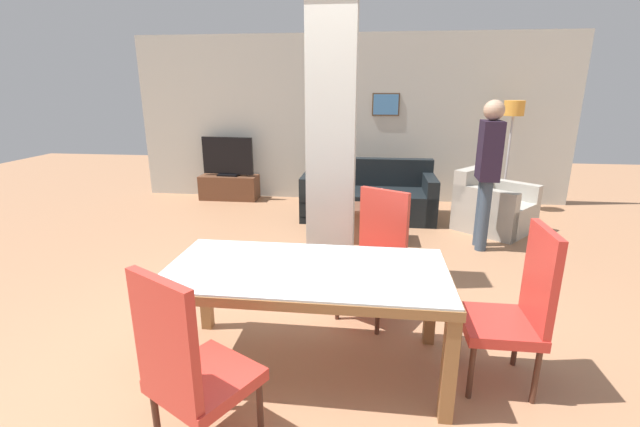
{
  "coord_description": "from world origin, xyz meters",
  "views": [
    {
      "loc": [
        0.4,
        -2.53,
        1.87
      ],
      "look_at": [
        0.0,
        0.74,
        0.89
      ],
      "focal_mm": 24.0,
      "sensor_mm": 36.0,
      "label": 1
    }
  ],
  "objects_px": {
    "dining_chair_near_left": "(189,366)",
    "tv_stand": "(230,187)",
    "dining_chair_head_right": "(517,306)",
    "floor_lamp": "(513,120)",
    "dining_chair_far_right": "(376,253)",
    "sofa": "(368,198)",
    "bottle": "(381,200)",
    "armchair": "(492,209)",
    "dining_table": "(306,288)",
    "tv_screen": "(228,157)",
    "standing_person": "(488,165)",
    "coffee_table": "(376,223)"
  },
  "relations": [
    {
      "from": "dining_table",
      "to": "dining_chair_far_right",
      "type": "height_order",
      "value": "dining_chair_far_right"
    },
    {
      "from": "bottle",
      "to": "tv_screen",
      "type": "height_order",
      "value": "tv_screen"
    },
    {
      "from": "armchair",
      "to": "standing_person",
      "type": "xyz_separation_m",
      "value": [
        -0.31,
        -0.74,
        0.72
      ]
    },
    {
      "from": "dining_chair_far_right",
      "to": "coffee_table",
      "type": "xyz_separation_m",
      "value": [
        0.02,
        1.81,
        -0.32
      ]
    },
    {
      "from": "dining_table",
      "to": "dining_chair_far_right",
      "type": "bearing_deg",
      "value": 60.23
    },
    {
      "from": "dining_chair_head_right",
      "to": "armchair",
      "type": "height_order",
      "value": "dining_chair_head_right"
    },
    {
      "from": "dining_table",
      "to": "tv_screen",
      "type": "relative_size",
      "value": 2.07
    },
    {
      "from": "dining_chair_near_left",
      "to": "tv_stand",
      "type": "bearing_deg",
      "value": 135.88
    },
    {
      "from": "coffee_table",
      "to": "standing_person",
      "type": "distance_m",
      "value": 1.47
    },
    {
      "from": "dining_chair_near_left",
      "to": "tv_stand",
      "type": "relative_size",
      "value": 1.08
    },
    {
      "from": "sofa",
      "to": "floor_lamp",
      "type": "height_order",
      "value": "floor_lamp"
    },
    {
      "from": "dining_table",
      "to": "sofa",
      "type": "distance_m",
      "value": 3.71
    },
    {
      "from": "coffee_table",
      "to": "dining_table",
      "type": "bearing_deg",
      "value": -100.4
    },
    {
      "from": "dining_chair_head_right",
      "to": "standing_person",
      "type": "relative_size",
      "value": 0.61
    },
    {
      "from": "dining_table",
      "to": "coffee_table",
      "type": "height_order",
      "value": "dining_table"
    },
    {
      "from": "sofa",
      "to": "armchair",
      "type": "height_order",
      "value": "sofa"
    },
    {
      "from": "bottle",
      "to": "tv_screen",
      "type": "xyz_separation_m",
      "value": [
        -2.56,
        1.87,
        0.19
      ]
    },
    {
      "from": "dining_table",
      "to": "standing_person",
      "type": "xyz_separation_m",
      "value": [
        1.73,
        2.53,
        0.41
      ]
    },
    {
      "from": "dining_table",
      "to": "tv_stand",
      "type": "height_order",
      "value": "dining_table"
    },
    {
      "from": "bottle",
      "to": "tv_stand",
      "type": "distance_m",
      "value": 3.19
    },
    {
      "from": "dining_table",
      "to": "tv_screen",
      "type": "height_order",
      "value": "tv_screen"
    },
    {
      "from": "sofa",
      "to": "standing_person",
      "type": "bearing_deg",
      "value": 140.11
    },
    {
      "from": "bottle",
      "to": "armchair",
      "type": "bearing_deg",
      "value": 24.34
    },
    {
      "from": "tv_screen",
      "to": "floor_lamp",
      "type": "distance_m",
      "value": 4.55
    },
    {
      "from": "dining_chair_near_left",
      "to": "tv_screen",
      "type": "height_order",
      "value": "tv_screen"
    },
    {
      "from": "bottle",
      "to": "tv_screen",
      "type": "bearing_deg",
      "value": 143.92
    },
    {
      "from": "coffee_table",
      "to": "dining_chair_near_left",
      "type": "bearing_deg",
      "value": -105.3
    },
    {
      "from": "dining_table",
      "to": "dining_chair_head_right",
      "type": "height_order",
      "value": "dining_chair_head_right"
    },
    {
      "from": "armchair",
      "to": "floor_lamp",
      "type": "height_order",
      "value": "floor_lamp"
    },
    {
      "from": "dining_chair_far_right",
      "to": "coffee_table",
      "type": "height_order",
      "value": "dining_chair_far_right"
    },
    {
      "from": "dining_chair_head_right",
      "to": "floor_lamp",
      "type": "relative_size",
      "value": 0.63
    },
    {
      "from": "tv_screen",
      "to": "floor_lamp",
      "type": "relative_size",
      "value": 0.53
    },
    {
      "from": "dining_chair_far_right",
      "to": "floor_lamp",
      "type": "xyz_separation_m",
      "value": [
        2.01,
        3.47,
        0.85
      ]
    },
    {
      "from": "dining_chair_far_right",
      "to": "standing_person",
      "type": "height_order",
      "value": "standing_person"
    },
    {
      "from": "tv_stand",
      "to": "floor_lamp",
      "type": "bearing_deg",
      "value": -2.3
    },
    {
      "from": "tv_screen",
      "to": "dining_chair_near_left",
      "type": "bearing_deg",
      "value": 111.66
    },
    {
      "from": "dining_table",
      "to": "armchair",
      "type": "bearing_deg",
      "value": 58.0
    },
    {
      "from": "tv_screen",
      "to": "floor_lamp",
      "type": "xyz_separation_m",
      "value": [
        4.5,
        -0.18,
        0.67
      ]
    },
    {
      "from": "bottle",
      "to": "standing_person",
      "type": "relative_size",
      "value": 0.14
    },
    {
      "from": "armchair",
      "to": "bottle",
      "type": "xyz_separation_m",
      "value": [
        -1.51,
        -0.68,
        0.25
      ]
    },
    {
      "from": "dining_chair_near_left",
      "to": "tv_stand",
      "type": "xyz_separation_m",
      "value": [
        -1.57,
        5.27,
        -0.34
      ]
    },
    {
      "from": "dining_chair_far_right",
      "to": "dining_chair_head_right",
      "type": "bearing_deg",
      "value": 167.08
    },
    {
      "from": "sofa",
      "to": "standing_person",
      "type": "relative_size",
      "value": 1.1
    },
    {
      "from": "sofa",
      "to": "bottle",
      "type": "bearing_deg",
      "value": 98.68
    },
    {
      "from": "bottle",
      "to": "standing_person",
      "type": "height_order",
      "value": "standing_person"
    },
    {
      "from": "dining_chair_near_left",
      "to": "dining_table",
      "type": "bearing_deg",
      "value": 90.0
    },
    {
      "from": "dining_table",
      "to": "armchair",
      "type": "relative_size",
      "value": 1.57
    },
    {
      "from": "bottle",
      "to": "tv_stand",
      "type": "xyz_separation_m",
      "value": [
        -2.56,
        1.87,
        -0.33
      ]
    },
    {
      "from": "dining_chair_far_right",
      "to": "sofa",
      "type": "height_order",
      "value": "dining_chair_far_right"
    },
    {
      "from": "dining_chair_far_right",
      "to": "floor_lamp",
      "type": "relative_size",
      "value": 0.63
    }
  ]
}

